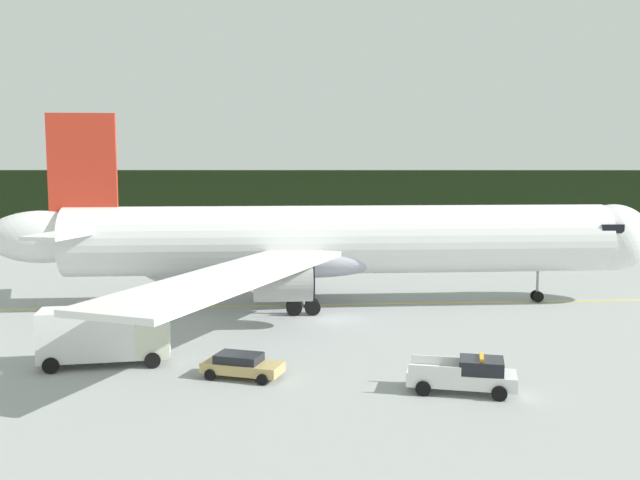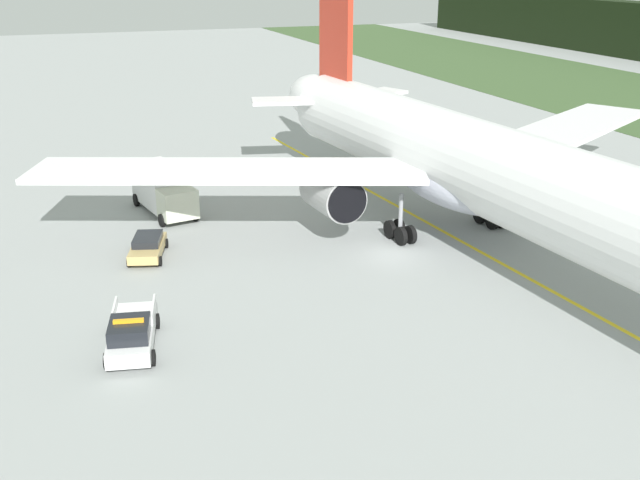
{
  "view_description": "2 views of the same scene",
  "coord_description": "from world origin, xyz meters",
  "px_view_note": "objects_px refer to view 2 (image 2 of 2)",
  "views": [
    {
      "loc": [
        -0.22,
        -51.2,
        11.65
      ],
      "look_at": [
        -0.73,
        6.55,
        5.14
      ],
      "focal_mm": 39.74,
      "sensor_mm": 36.0,
      "label": 1
    },
    {
      "loc": [
        38.94,
        -19.02,
        17.09
      ],
      "look_at": [
        3.53,
        -6.01,
        2.95
      ],
      "focal_mm": 42.17,
      "sensor_mm": 36.0,
      "label": 2
    }
  ],
  "objects_px": {
    "airliner": "(474,167)",
    "ops_pickup_truck": "(132,332)",
    "catering_truck": "(163,189)",
    "staff_car": "(148,246)"
  },
  "relations": [
    {
      "from": "ops_pickup_truck",
      "to": "staff_car",
      "type": "distance_m",
      "value": 11.83
    },
    {
      "from": "catering_truck",
      "to": "staff_car",
      "type": "relative_size",
      "value": 1.64
    },
    {
      "from": "airliner",
      "to": "ops_pickup_truck",
      "type": "distance_m",
      "value": 23.13
    },
    {
      "from": "airliner",
      "to": "staff_car",
      "type": "distance_m",
      "value": 20.54
    },
    {
      "from": "catering_truck",
      "to": "staff_car",
      "type": "bearing_deg",
      "value": -15.59
    },
    {
      "from": "ops_pickup_truck",
      "to": "catering_truck",
      "type": "xyz_separation_m",
      "value": [
        -19.86,
        4.66,
        0.85
      ]
    },
    {
      "from": "airliner",
      "to": "staff_car",
      "type": "height_order",
      "value": "airliner"
    },
    {
      "from": "staff_car",
      "to": "airliner",
      "type": "bearing_deg",
      "value": 75.54
    },
    {
      "from": "airliner",
      "to": "catering_truck",
      "type": "bearing_deg",
      "value": -127.81
    },
    {
      "from": "ops_pickup_truck",
      "to": "airliner",
      "type": "bearing_deg",
      "value": 106.83
    }
  ]
}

